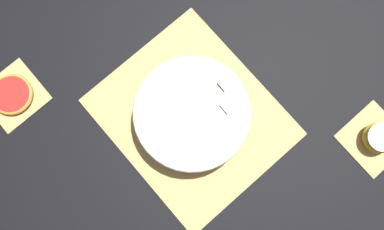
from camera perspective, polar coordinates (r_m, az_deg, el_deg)
ground_plane at (r=0.92m, az=-0.00°, el=-0.32°), size 6.00×6.00×0.00m
bamboo_mat_center at (r=0.91m, az=-0.00°, el=-0.29°), size 0.43×0.37×0.01m
coaster_mat_near_left at (r=1.01m, az=25.93°, el=-3.29°), size 0.14×0.14×0.01m
coaster_mat_far_right at (r=1.02m, az=-25.53°, el=2.72°), size 0.14×0.14×0.01m
fruit_salad_bowl at (r=0.87m, az=-0.05°, el=0.07°), size 0.27×0.27×0.08m
apple_half at (r=0.99m, az=26.54°, el=-3.15°), size 0.07×0.07×0.04m
grapefruit_slice at (r=1.01m, az=-25.75°, el=2.82°), size 0.10×0.10×0.01m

